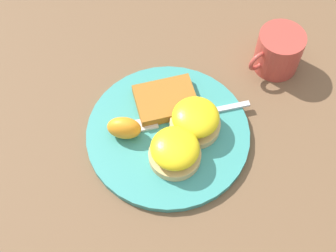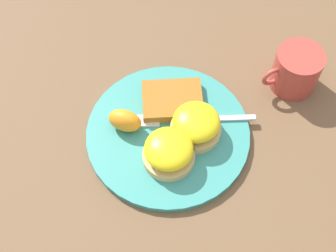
{
  "view_description": "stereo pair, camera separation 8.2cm",
  "coord_description": "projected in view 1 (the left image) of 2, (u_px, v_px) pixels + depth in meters",
  "views": [
    {
      "loc": [
        0.23,
        0.35,
        0.74
      ],
      "look_at": [
        0.0,
        0.0,
        0.03
      ],
      "focal_mm": 50.0,
      "sensor_mm": 36.0,
      "label": 1
    },
    {
      "loc": [
        0.15,
        0.38,
        0.74
      ],
      "look_at": [
        0.0,
        0.0,
        0.03
      ],
      "focal_mm": 50.0,
      "sensor_mm": 36.0,
      "label": 2
    }
  ],
  "objects": [
    {
      "name": "ground_plane",
      "position": [
        168.0,
        135.0,
        0.85
      ],
      "size": [
        1.1,
        1.1,
        0.0
      ],
      "primitive_type": "plane",
      "color": "brown"
    },
    {
      "name": "plate",
      "position": [
        168.0,
        134.0,
        0.84
      ],
      "size": [
        0.29,
        0.29,
        0.01
      ],
      "primitive_type": "cylinder",
      "color": "teal",
      "rests_on": "ground_plane"
    },
    {
      "name": "sandwich_benedict_left",
      "position": [
        175.0,
        151.0,
        0.79
      ],
      "size": [
        0.09,
        0.09,
        0.05
      ],
      "color": "tan",
      "rests_on": "plate"
    },
    {
      "name": "sandwich_benedict_right",
      "position": [
        195.0,
        120.0,
        0.82
      ],
      "size": [
        0.09,
        0.09,
        0.05
      ],
      "color": "tan",
      "rests_on": "plate"
    },
    {
      "name": "hashbrown_patty",
      "position": [
        166.0,
        100.0,
        0.86
      ],
      "size": [
        0.13,
        0.11,
        0.02
      ],
      "primitive_type": "cube",
      "rotation": [
        0.0,
        0.0,
        -0.32
      ],
      "color": "#9B6021",
      "rests_on": "plate"
    },
    {
      "name": "orange_wedge",
      "position": [
        124.0,
        128.0,
        0.81
      ],
      "size": [
        0.07,
        0.07,
        0.04
      ],
      "primitive_type": "ellipsoid",
      "rotation": [
        0.0,
        0.0,
        2.45
      ],
      "color": "orange",
      "rests_on": "plate"
    },
    {
      "name": "fork",
      "position": [
        184.0,
        117.0,
        0.85
      ],
      "size": [
        0.21,
        0.09,
        0.0
      ],
      "color": "silver",
      "rests_on": "plate"
    },
    {
      "name": "cup",
      "position": [
        278.0,
        51.0,
        0.89
      ],
      "size": [
        0.12,
        0.09,
        0.08
      ],
      "color": "#B23D33",
      "rests_on": "ground_plane"
    }
  ]
}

